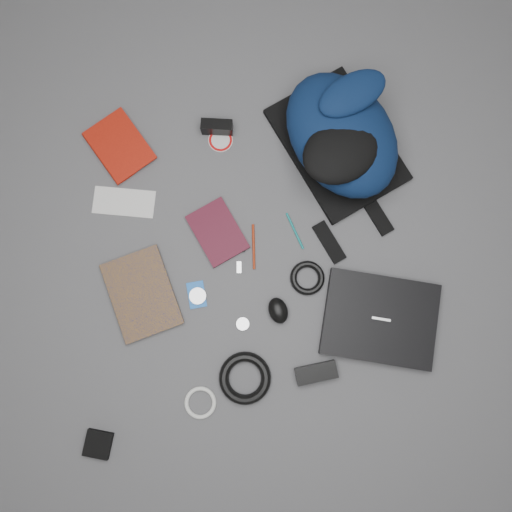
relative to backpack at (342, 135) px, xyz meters
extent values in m
plane|color=#4F4F51|center=(-0.34, -0.33, -0.10)|extent=(4.00, 4.00, 0.00)
cube|color=black|center=(0.03, -0.60, -0.09)|extent=(0.43, 0.38, 0.04)
imported|color=#951308|center=(-0.81, 0.08, -0.09)|extent=(0.24, 0.27, 0.02)
imported|color=#B0730C|center=(-0.83, -0.41, -0.09)|extent=(0.25, 0.31, 0.02)
cube|color=silver|center=(-0.75, -0.07, -0.10)|extent=(0.23, 0.14, 0.00)
cube|color=#3B0B17|center=(-0.45, -0.23, -0.10)|extent=(0.20, 0.23, 0.02)
cube|color=black|center=(-0.39, 0.12, -0.07)|extent=(0.11, 0.06, 0.06)
cylinder|color=silver|center=(-0.39, 0.09, -0.10)|extent=(0.11, 0.11, 0.00)
cylinder|color=#0C7171|center=(-0.19, -0.27, -0.10)|extent=(0.04, 0.13, 0.01)
cylinder|color=maroon|center=(-0.34, -0.30, -0.10)|extent=(0.03, 0.15, 0.01)
cube|color=blue|center=(-0.55, -0.42, -0.10)|extent=(0.06, 0.09, 0.00)
cube|color=black|center=(-0.38, -0.28, -0.10)|extent=(0.02, 0.05, 0.01)
cube|color=silver|center=(-0.40, -0.36, -0.10)|extent=(0.02, 0.04, 0.01)
ellipsoid|color=black|center=(-0.30, -0.52, -0.08)|extent=(0.07, 0.10, 0.05)
cylinder|color=#B3B3B5|center=(-0.55, -0.43, -0.10)|extent=(0.07, 0.07, 0.01)
cylinder|color=silver|center=(-0.42, -0.54, -0.10)|extent=(0.06, 0.06, 0.01)
torus|color=black|center=(-0.18, -0.43, -0.09)|extent=(0.14, 0.14, 0.02)
cube|color=black|center=(-0.21, -0.74, -0.09)|extent=(0.14, 0.06, 0.03)
torus|color=black|center=(-0.44, -0.72, -0.09)|extent=(0.18, 0.18, 0.03)
cube|color=black|center=(-0.93, -0.84, -0.09)|extent=(0.11, 0.11, 0.02)
torus|color=silver|center=(-0.59, -0.77, -0.10)|extent=(0.13, 0.13, 0.01)
camera|label=1|loc=(-0.37, -0.53, 1.55)|focal=35.00mm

